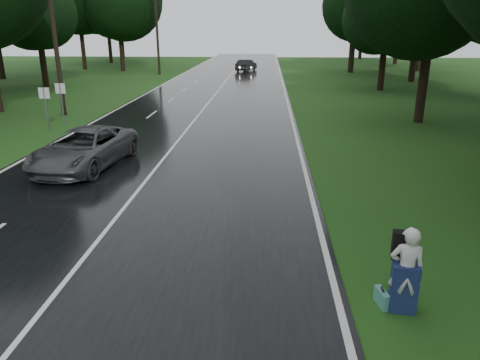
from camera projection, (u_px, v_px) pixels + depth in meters
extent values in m
plane|color=#204C16|center=(57.00, 293.00, 9.33)|extent=(160.00, 160.00, 0.00)
cube|color=black|center=(199.00, 115.00, 28.22)|extent=(12.00, 140.00, 0.04)
cube|color=silver|center=(199.00, 115.00, 28.21)|extent=(0.12, 140.00, 0.01)
imported|color=#434648|center=(84.00, 148.00, 17.46)|extent=(3.17, 5.68, 1.50)
imported|color=black|center=(246.00, 65.00, 56.70)|extent=(2.64, 4.54, 1.41)
imported|color=silver|center=(406.00, 270.00, 8.50)|extent=(0.70, 0.51, 1.78)
cube|color=navy|center=(404.00, 288.00, 8.63)|extent=(0.54, 0.40, 0.99)
cube|color=black|center=(403.00, 245.00, 8.62)|extent=(0.43, 0.27, 0.57)
cube|color=teal|center=(381.00, 298.00, 8.89)|extent=(0.22, 0.48, 0.33)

